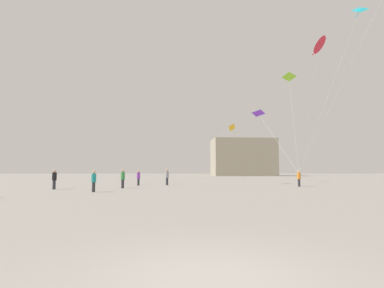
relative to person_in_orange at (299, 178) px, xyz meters
name	(u,v)px	position (x,y,z in m)	size (l,w,h in m)	color
ground_plane	(211,278)	(-11.14, -25.88, -0.91)	(300.00, 300.00, 0.00)	gray
person_in_orange	(299,178)	(0.00, 0.00, 0.00)	(0.36, 0.36, 1.67)	#2D2D33
person_in_purple	(138,177)	(-16.87, 2.58, 0.00)	(0.36, 0.36, 1.66)	#2D2D33
person_in_teal	(94,180)	(-18.69, -7.41, -0.01)	(0.36, 0.36, 1.64)	#2D2D33
person_in_green	(123,178)	(-17.51, -2.50, 0.05)	(0.38, 0.38, 1.76)	#2D2D33
person_in_grey	(167,176)	(-13.75, 3.17, 0.07)	(0.39, 0.39, 1.80)	#2D2D33
person_in_black	(54,178)	(-23.21, -3.98, 0.04)	(0.38, 0.38, 1.73)	#2D2D33
kite_amber_delta	(231,128)	(-6.12, 5.93, 5.94)	(8.36, 3.50, 6.04)	yellow
kite_lime_delta	(289,79)	(0.13, 2.32, 11.11)	(1.28, 2.79, 11.35)	#8CD12D
kite_cyan_delta	(356,19)	(2.11, -7.86, 12.87)	(2.77, 8.59, 13.38)	#1EB2C6
kite_crimson_diamond	(318,46)	(-2.22, -10.39, 9.55)	(3.01, 11.28, 9.81)	red
kite_violet_delta	(259,114)	(-1.40, 10.64, 8.67)	(2.32, 11.49, 8.77)	purple
building_left_hall	(243,157)	(5.86, 61.63, 4.74)	(19.43, 12.15, 11.31)	#A39984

